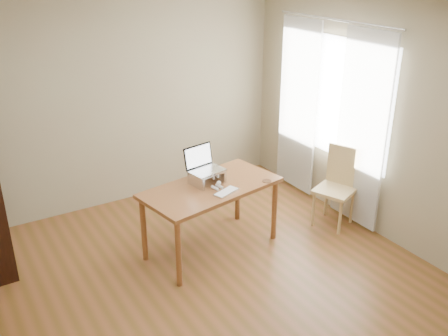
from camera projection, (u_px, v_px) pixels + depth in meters
room at (227, 160)px, 4.34m from camera, size 4.04×4.54×2.64m
curtains at (328, 116)px, 5.91m from camera, size 0.03×1.90×2.25m
desk at (211, 194)px, 5.17m from camera, size 1.53×0.95×0.75m
laptop_stand at (207, 176)px, 5.16m from camera, size 0.32×0.25×0.13m
laptop at (204, 164)px, 5.17m from camera, size 0.39×0.35×0.25m
keyboard at (226, 192)px, 4.98m from camera, size 0.30×0.21×0.02m
coaster at (267, 181)px, 5.24m from camera, size 0.10×0.10×0.01m
cat at (205, 176)px, 5.19m from camera, size 0.25×0.48×0.15m
chair at (340, 184)px, 5.75m from camera, size 0.54×0.53×0.93m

